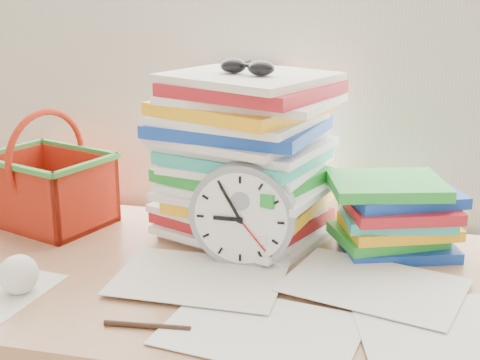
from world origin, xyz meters
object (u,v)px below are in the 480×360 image
(paper_stack, at_px, (244,157))
(book_stack, at_px, (393,216))
(desk, at_px, (208,306))
(clock, at_px, (243,215))
(basket, at_px, (48,169))

(paper_stack, relative_size, book_stack, 1.36)
(desk, relative_size, book_stack, 5.00)
(desk, xyz_separation_m, clock, (0.06, 0.06, 0.19))
(clock, distance_m, book_stack, 0.33)
(desk, distance_m, basket, 0.53)
(desk, height_order, clock, clock)
(clock, xyz_separation_m, basket, (-0.51, 0.13, 0.03))
(desk, relative_size, basket, 5.08)
(paper_stack, relative_size, basket, 1.38)
(basket, bearing_deg, clock, 4.95)
(desk, relative_size, paper_stack, 3.68)
(desk, relative_size, clock, 6.34)
(paper_stack, distance_m, clock, 0.18)
(book_stack, relative_size, basket, 1.02)
(clock, bearing_deg, book_stack, 25.13)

